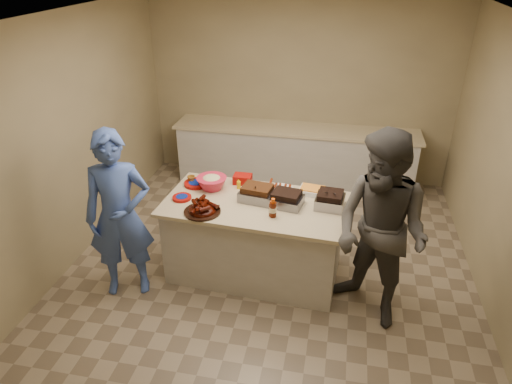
% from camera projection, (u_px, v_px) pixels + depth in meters
% --- Properties ---
extents(room, '(4.50, 5.00, 2.70)m').
position_uv_depth(room, '(269.00, 267.00, 5.23)').
color(room, '#9A8A62').
rests_on(room, ground).
extents(back_counter, '(3.60, 0.64, 0.90)m').
position_uv_depth(back_counter, '(294.00, 156.00, 6.92)').
color(back_counter, beige).
rests_on(back_counter, ground).
extents(island, '(1.95, 1.12, 0.90)m').
position_uv_depth(island, '(255.00, 271.00, 5.17)').
color(island, beige).
rests_on(island, ground).
extents(rib_platter, '(0.45, 0.45, 0.15)m').
position_uv_depth(rib_platter, '(202.00, 212.00, 4.57)').
color(rib_platter, '#3C0A01').
rests_on(rib_platter, island).
extents(pulled_pork_tray, '(0.39, 0.32, 0.11)m').
position_uv_depth(pulled_pork_tray, '(257.00, 200.00, 4.79)').
color(pulled_pork_tray, '#47230F').
rests_on(pulled_pork_tray, island).
extents(brisket_tray, '(0.36, 0.32, 0.10)m').
position_uv_depth(brisket_tray, '(286.00, 205.00, 4.70)').
color(brisket_tray, black).
rests_on(brisket_tray, island).
extents(roasting_pan, '(0.31, 0.31, 0.11)m').
position_uv_depth(roasting_pan, '(329.00, 207.00, 4.67)').
color(roasting_pan, gray).
rests_on(roasting_pan, island).
extents(coleslaw_bowl, '(0.35, 0.35, 0.23)m').
position_uv_depth(coleslaw_bowl, '(212.00, 188.00, 5.02)').
color(coleslaw_bowl, '#C3213B').
rests_on(coleslaw_bowl, island).
extents(sausage_plate, '(0.35, 0.35, 0.06)m').
position_uv_depth(sausage_plate, '(280.00, 191.00, 4.97)').
color(sausage_plate, silver).
rests_on(sausage_plate, island).
extents(mac_cheese_dish, '(0.30, 0.24, 0.07)m').
position_uv_depth(mac_cheese_dish, '(312.00, 193.00, 4.92)').
color(mac_cheese_dish, '#FF9E2C').
rests_on(mac_cheese_dish, island).
extents(bbq_bottle_a, '(0.06, 0.06, 0.17)m').
position_uv_depth(bbq_bottle_a, '(272.00, 216.00, 4.51)').
color(bbq_bottle_a, '#431102').
rests_on(bbq_bottle_a, island).
extents(bbq_bottle_b, '(0.07, 0.07, 0.20)m').
position_uv_depth(bbq_bottle_b, '(273.00, 216.00, 4.50)').
color(bbq_bottle_b, '#431102').
rests_on(bbq_bottle_b, island).
extents(mustard_bottle, '(0.05, 0.05, 0.12)m').
position_uv_depth(mustard_bottle, '(239.00, 188.00, 5.02)').
color(mustard_bottle, gold).
rests_on(mustard_bottle, island).
extents(sauce_bowl, '(0.14, 0.05, 0.13)m').
position_uv_depth(sauce_bowl, '(245.00, 195.00, 4.89)').
color(sauce_bowl, silver).
rests_on(sauce_bowl, island).
extents(plate_stack_large, '(0.29, 0.29, 0.03)m').
position_uv_depth(plate_stack_large, '(196.00, 185.00, 5.10)').
color(plate_stack_large, '#8F0B06').
rests_on(plate_stack_large, island).
extents(plate_stack_small, '(0.21, 0.21, 0.03)m').
position_uv_depth(plate_stack_small, '(182.00, 199.00, 4.82)').
color(plate_stack_small, '#8F0B06').
rests_on(plate_stack_small, island).
extents(plastic_cup, '(0.10, 0.09, 0.09)m').
position_uv_depth(plastic_cup, '(192.00, 183.00, 5.14)').
color(plastic_cup, '#9A631D').
rests_on(plastic_cup, island).
extents(basket_stack, '(0.20, 0.15, 0.10)m').
position_uv_depth(basket_stack, '(243.00, 183.00, 5.14)').
color(basket_stack, '#8F0B06').
rests_on(basket_stack, island).
extents(guest_blue, '(1.20, 1.91, 0.43)m').
position_uv_depth(guest_blue, '(131.00, 287.00, 4.93)').
color(guest_blue, '#4260B6').
rests_on(guest_blue, ground).
extents(guest_gray, '(1.94, 2.08, 0.73)m').
position_uv_depth(guest_gray, '(368.00, 313.00, 4.58)').
color(guest_gray, '#484641').
rests_on(guest_gray, ground).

